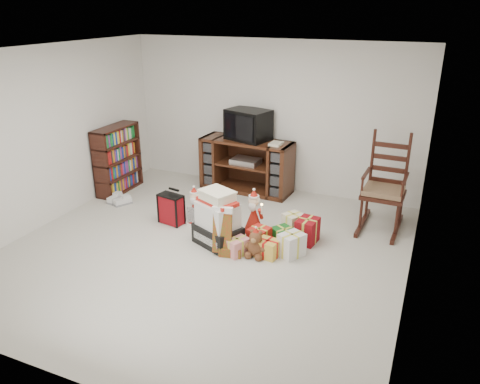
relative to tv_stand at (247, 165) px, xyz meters
name	(u,v)px	position (x,y,z in m)	size (l,w,h in m)	color
room	(203,159)	(0.33, -2.19, 0.80)	(5.01, 5.01, 2.51)	#BBB7AB
tv_stand	(247,165)	(0.00, 0.00, 0.00)	(1.59, 0.64, 0.89)	#3F1C12
bookshelf	(118,160)	(-1.99, -0.89, 0.10)	(0.31, 0.92, 1.13)	#34150E
rocking_chair	(384,195)	(2.33, -0.55, 0.04)	(0.60, 0.96, 1.43)	#34150E
gift_pile	(218,222)	(0.41, -1.98, -0.12)	(0.72, 0.64, 0.75)	black
red_suitcase	(171,209)	(-0.49, -1.68, -0.22)	(0.37, 0.24, 0.53)	maroon
stocking	(222,231)	(0.58, -2.20, -0.12)	(0.31, 0.13, 0.66)	#0C7419
teddy_bear	(256,245)	(1.00, -2.08, -0.29)	(0.24, 0.22, 0.36)	brown
santa_figurine	(254,217)	(0.74, -1.52, -0.19)	(0.33, 0.31, 0.67)	#A51C11
mrs_claus_figurine	(195,209)	(-0.18, -1.53, -0.23)	(0.28, 0.27, 0.58)	#A51C11
sneaker_pair	(119,200)	(-1.67, -1.36, -0.40)	(0.38, 0.31, 0.10)	silver
gift_cluster	(276,237)	(1.15, -1.74, -0.31)	(0.83, 1.21, 0.28)	red
crt_television	(248,125)	(0.01, 0.04, 0.70)	(0.79, 0.66, 0.50)	black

